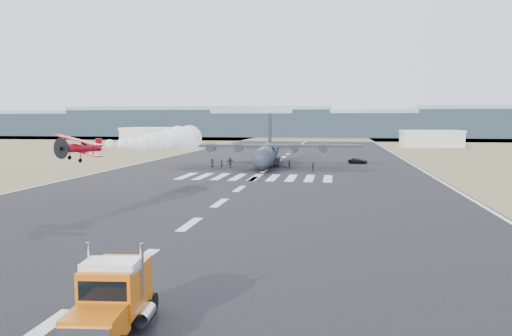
% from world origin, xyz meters
% --- Properties ---
extents(ground, '(500.00, 500.00, 0.00)m').
position_xyz_m(ground, '(0.00, 0.00, 0.00)').
color(ground, black).
rests_on(ground, ground).
extents(scrub_far, '(500.00, 80.00, 0.00)m').
position_xyz_m(scrub_far, '(0.00, 230.00, 0.00)').
color(scrub_far, olive).
rests_on(scrub_far, ground).
extents(runway_markings, '(60.00, 260.00, 0.01)m').
position_xyz_m(runway_markings, '(0.00, 60.00, 0.01)').
color(runway_markings, silver).
rests_on(runway_markings, ground).
extents(ridge_seg_a, '(150.00, 50.00, 13.00)m').
position_xyz_m(ridge_seg_a, '(-195.00, 260.00, 6.50)').
color(ridge_seg_a, gray).
rests_on(ridge_seg_a, ground).
extents(ridge_seg_b, '(150.00, 50.00, 15.00)m').
position_xyz_m(ridge_seg_b, '(-130.00, 260.00, 7.50)').
color(ridge_seg_b, gray).
rests_on(ridge_seg_b, ground).
extents(ridge_seg_c, '(150.00, 50.00, 17.00)m').
position_xyz_m(ridge_seg_c, '(-65.00, 260.00, 8.50)').
color(ridge_seg_c, gray).
rests_on(ridge_seg_c, ground).
extents(ridge_seg_d, '(150.00, 50.00, 13.00)m').
position_xyz_m(ridge_seg_d, '(0.00, 260.00, 6.50)').
color(ridge_seg_d, gray).
rests_on(ridge_seg_d, ground).
extents(ridge_seg_e, '(150.00, 50.00, 15.00)m').
position_xyz_m(ridge_seg_e, '(65.00, 260.00, 7.50)').
color(ridge_seg_e, gray).
rests_on(ridge_seg_e, ground).
extents(hangar_left, '(24.50, 14.50, 6.70)m').
position_xyz_m(hangar_left, '(-52.00, 145.00, 3.41)').
color(hangar_left, beige).
rests_on(hangar_left, ground).
extents(hangar_right, '(20.50, 12.50, 5.90)m').
position_xyz_m(hangar_right, '(46.00, 150.00, 3.01)').
color(hangar_right, beige).
rests_on(hangar_right, ground).
extents(semi_truck, '(3.18, 7.76, 3.43)m').
position_xyz_m(semi_truck, '(3.46, -11.39, 1.68)').
color(semi_truck, black).
rests_on(semi_truck, ground).
extents(aerobatic_biplane, '(6.42, 5.87, 2.91)m').
position_xyz_m(aerobatic_biplane, '(-14.54, 19.23, 6.58)').
color(aerobatic_biplane, '#BA0C32').
extents(smoke_trail, '(6.40, 26.82, 4.03)m').
position_xyz_m(smoke_trail, '(-10.88, 41.51, 6.76)').
color(smoke_trail, white).
extents(transport_aircraft, '(38.33, 31.52, 11.06)m').
position_xyz_m(transport_aircraft, '(-0.95, 71.40, 2.85)').
color(transport_aircraft, '#1D212C').
rests_on(transport_aircraft, ground).
extents(support_vehicle, '(4.55, 2.84, 1.17)m').
position_xyz_m(support_vehicle, '(18.05, 79.44, 0.59)').
color(support_vehicle, black).
rests_on(support_vehicle, ground).
extents(crew_a, '(0.54, 0.65, 1.74)m').
position_xyz_m(crew_a, '(-9.13, 64.57, 0.87)').
color(crew_a, black).
rests_on(crew_a, ground).
extents(crew_b, '(0.91, 0.70, 1.65)m').
position_xyz_m(crew_b, '(-1.51, 65.13, 0.83)').
color(crew_b, black).
rests_on(crew_b, ground).
extents(crew_c, '(1.23, 0.95, 1.73)m').
position_xyz_m(crew_c, '(-7.81, 66.08, 0.87)').
color(crew_c, black).
rests_on(crew_c, ground).
extents(crew_d, '(0.69, 1.10, 1.75)m').
position_xyz_m(crew_d, '(9.10, 60.59, 0.87)').
color(crew_d, black).
rests_on(crew_d, ground).
extents(crew_e, '(0.95, 0.88, 1.66)m').
position_xyz_m(crew_e, '(-11.59, 66.55, 0.83)').
color(crew_e, black).
rests_on(crew_e, ground).
extents(crew_f, '(1.79, 1.02, 1.84)m').
position_xyz_m(crew_f, '(-8.22, 68.25, 0.92)').
color(crew_f, black).
rests_on(crew_f, ground).
extents(crew_g, '(0.66, 0.73, 1.67)m').
position_xyz_m(crew_g, '(4.03, 67.70, 0.84)').
color(crew_g, black).
rests_on(crew_g, ground).
extents(crew_h, '(1.01, 0.76, 1.85)m').
position_xyz_m(crew_h, '(0.32, 67.89, 0.92)').
color(crew_h, black).
rests_on(crew_h, ground).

